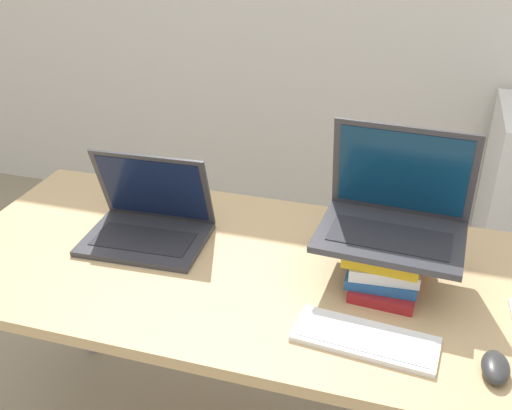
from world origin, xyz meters
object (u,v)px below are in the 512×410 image
Objects in this scene: book_stack at (387,257)px; laptop_on_books at (394,215)px; mouse at (496,367)px; wireless_keyboard at (365,339)px; laptop_left at (148,222)px.

laptop_on_books is at bearing 75.77° from book_stack.
laptop_on_books is at bearing 129.74° from mouse.
laptop_on_books is (0.00, 0.02, 0.11)m from book_stack.
wireless_keyboard is (-0.02, -0.27, -0.16)m from laptop_on_books.
laptop_left is at bearing 157.91° from wireless_keyboard.
mouse is (0.25, -0.27, -0.04)m from book_stack.
mouse is at bearing -17.22° from laptop_left.
laptop_left reaches higher than wireless_keyboard.
book_stack reaches higher than mouse.
laptop_left is 0.95× the size of laptop_on_books.
book_stack is 0.86× the size of wireless_keyboard.
laptop_left reaches higher than mouse.
laptop_left is 0.68m from wireless_keyboard.
laptop_on_books reaches higher than wireless_keyboard.
mouse is (0.89, -0.28, -0.03)m from laptop_left.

